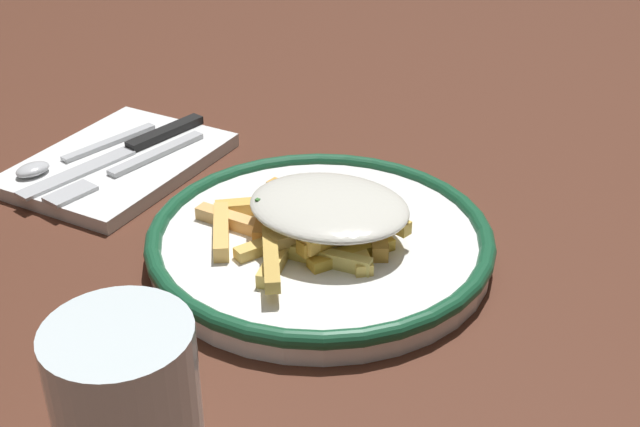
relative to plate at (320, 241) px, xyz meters
The scene contains 8 objects.
ground_plane 0.01m from the plate, ahead, with size 2.60×2.60×0.00m, color #4E281B.
plate is the anchor object (origin of this frame).
fries_heap 0.03m from the plate, 114.84° to the left, with size 0.18×0.16×0.04m.
napkin 0.24m from the plate, ahead, with size 0.14×0.20×0.01m, color silver.
fork 0.22m from the plate, ahead, with size 0.04×0.18×0.00m.
knife 0.24m from the plate, ahead, with size 0.04×0.21×0.01m.
spoon 0.28m from the plate, ahead, with size 0.04×0.15×0.01m.
water_glass 0.26m from the plate, 99.92° to the left, with size 0.08×0.08×0.11m, color silver.
Camera 1 is at (-0.31, 0.48, 0.37)m, focal length 47.46 mm.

